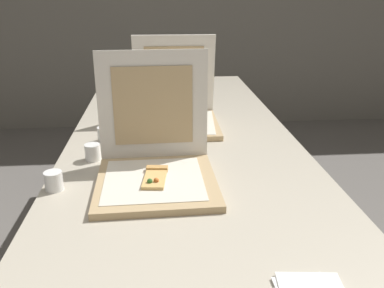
% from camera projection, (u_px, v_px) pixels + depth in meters
% --- Properties ---
extents(table, '(0.92, 2.48, 0.75)m').
position_uv_depth(table, '(183.00, 151.00, 1.63)').
color(table, '#BCB29E').
rests_on(table, ground).
extents(pizza_box_front, '(0.38, 0.39, 0.39)m').
position_uv_depth(pizza_box_front, '(156.00, 164.00, 1.27)').
color(pizza_box_front, tan).
rests_on(pizza_box_front, table).
extents(pizza_box_middle, '(0.38, 0.38, 0.39)m').
position_uv_depth(pizza_box_middle, '(176.00, 113.00, 1.79)').
color(pizza_box_middle, tan).
rests_on(pizza_box_middle, table).
extents(cup_white_near_center, '(0.05, 0.05, 0.06)m').
position_uv_depth(cup_white_near_center, '(93.00, 152.00, 1.43)').
color(cup_white_near_center, white).
rests_on(cup_white_near_center, table).
extents(cup_white_far, '(0.05, 0.05, 0.06)m').
position_uv_depth(cup_white_far, '(129.00, 108.00, 1.95)').
color(cup_white_far, white).
rests_on(cup_white_far, table).
extents(cup_white_mid, '(0.05, 0.05, 0.06)m').
position_uv_depth(cup_white_mid, '(104.00, 134.00, 1.61)').
color(cup_white_mid, white).
rests_on(cup_white_mid, table).
extents(cup_white_near_left, '(0.05, 0.05, 0.06)m').
position_uv_depth(cup_white_near_left, '(54.00, 181.00, 1.22)').
color(cup_white_near_left, white).
rests_on(cup_white_near_left, table).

